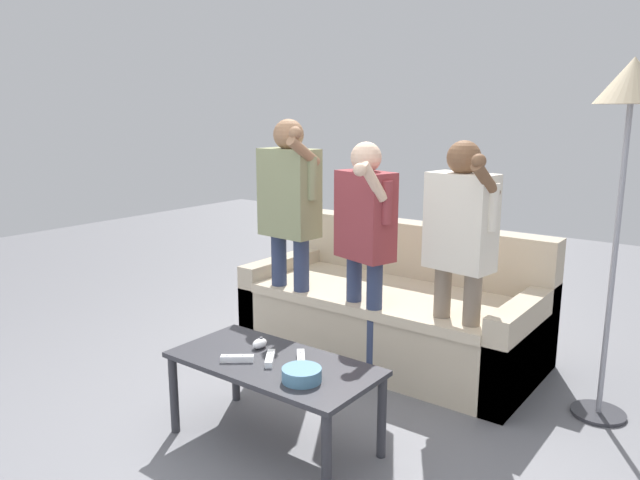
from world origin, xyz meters
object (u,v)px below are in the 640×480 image
Objects in this scene: floor_lamp at (630,108)px; game_remote_wand_far at (301,358)px; player_center at (365,233)px; game_remote_wand_near at (270,358)px; player_right at (460,241)px; couch at (394,312)px; coffee_table at (273,372)px; snack_bowl at (302,375)px; player_left at (289,210)px; game_remote_nunchuk at (260,343)px; game_remote_wand_spare at (237,358)px.

floor_lamp is 1.99m from game_remote_wand_far.
player_center is 9.26× the size of game_remote_wand_near.
player_center is 0.57m from player_right.
coffee_table is (0.11, -1.35, 0.09)m from couch.
snack_bowl is 1.15× the size of game_remote_wand_near.
player_left is 1.24m from game_remote_wand_near.
player_right is 1.07m from game_remote_wand_far.
couch is at bearing 95.25° from player_center.
game_remote_nunchuk is at bearing -59.35° from player_left.
couch is at bearing 99.78° from game_remote_wand_far.
player_right reaches higher than game_remote_wand_spare.
player_right is (-0.71, -0.29, -0.70)m from floor_lamp.
game_remote_nunchuk is 0.27m from game_remote_wand_far.
game_remote_nunchuk is 2.14m from floor_lamp.
game_remote_wand_far is (0.11, 0.09, 0.00)m from game_remote_wand_near.
game_remote_wand_spare is (0.03, -0.19, -0.01)m from game_remote_nunchuk.
game_remote_wand_spare is (-0.62, -1.08, -0.47)m from player_right.
player_center is 9.82× the size of game_remote_wand_spare.
player_center is (-1.27, -0.36, -0.71)m from floor_lamp.
game_remote_nunchuk is 0.94m from player_center.
couch is at bearing 104.05° from snack_bowl.
player_center reaches higher than game_remote_wand_spare.
snack_bowl reaches higher than game_remote_wand_far.
coffee_table is 1.27m from player_left.
floor_lamp is 1.99m from player_left.
snack_bowl is 1.44m from player_left.
game_remote_nunchuk is 0.19m from game_remote_wand_spare.
couch is 10.71× the size of snack_bowl.
snack_bowl is 2.01× the size of game_remote_nunchuk.
game_remote_nunchuk is at bearing -92.12° from couch.
game_remote_nunchuk is 1.19m from player_right.
player_right is (0.65, 0.89, 0.46)m from game_remote_nunchuk.
game_remote_nunchuk is (-0.41, 0.17, -0.01)m from snack_bowl.
player_right reaches higher than couch.
coffee_table is 0.55× the size of floor_lamp.
game_remote_wand_near is 0.16m from game_remote_wand_spare.
game_remote_wand_spare is (-0.13, -0.11, 0.07)m from coffee_table.
player_right is at bearing 63.14° from game_remote_wand_near.
player_left is 10.05× the size of game_remote_wand_near.
couch is 1.28m from game_remote_nunchuk.
snack_bowl is (0.24, -0.09, 0.09)m from coffee_table.
player_right is at bearing 63.24° from coffee_table.
game_remote_nunchuk is 0.06× the size of player_left.
snack_bowl is at bearing 2.94° from game_remote_wand_spare.
couch is 13.73× the size of game_remote_wand_far.
snack_bowl reaches higher than game_remote_wand_near.
floor_lamp is (1.36, 1.18, 1.15)m from game_remote_nunchuk.
floor_lamp is at bearing 46.41° from coffee_table.
player_center is at bearing -0.68° from player_left.
floor_lamp is at bearing 46.49° from game_remote_wand_near.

